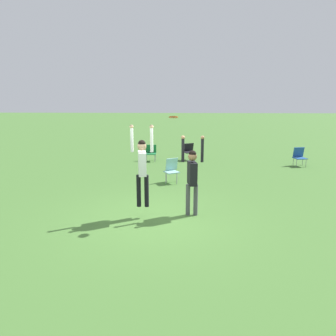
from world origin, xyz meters
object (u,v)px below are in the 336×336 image
person_jumping (142,164)px  camping_chair_0 (151,152)px  camping_chair_3 (189,150)px  frisbee (173,117)px  camping_chair_2 (299,156)px  person_defending (192,173)px  camping_chair_1 (172,169)px

person_jumping → camping_chair_0: (-0.56, 8.10, -1.02)m
camping_chair_3 → camping_chair_0: bearing=-19.5°
camping_chair_0 → frisbee: bearing=97.3°
camping_chair_2 → camping_chair_3: bearing=-25.1°
frisbee → camping_chair_0: 8.61m
person_defending → camping_chair_0: person_defending is taller
frisbee → camping_chair_3: frisbee is taller
person_defending → camping_chair_2: person_defending is taller
person_jumping → camping_chair_2: size_ratio=2.52×
frisbee → camping_chair_2: size_ratio=0.26×
camping_chair_1 → camping_chair_0: bearing=-104.2°
person_jumping → frisbee: bearing=-105.3°
person_jumping → camping_chair_3: 8.60m
camping_chair_1 → person_jumping: bearing=50.2°
camping_chair_3 → frisbee: bearing=57.3°
person_defending → camping_chair_0: size_ratio=2.70×
frisbee → camping_chair_3: size_ratio=0.27×
camping_chair_0 → camping_chair_2: (7.21, -0.93, 0.02)m
person_defending → camping_chair_2: size_ratio=2.53×
frisbee → camping_chair_2: frisbee is taller
frisbee → person_jumping: bearing=174.2°
person_defending → frisbee: size_ratio=9.59×
person_jumping → person_defending: person_jumping is taller
camping_chair_0 → camping_chair_1: camping_chair_1 is taller
person_defending → camping_chair_1: 3.70m
camping_chair_2 → frisbee: bearing=39.6°
camping_chair_3 → camping_chair_1: bearing=52.1°
camping_chair_0 → person_jumping: bearing=91.7°
person_jumping → camping_chair_3: size_ratio=2.58×
camping_chair_2 → camping_chair_3: size_ratio=1.02×
frisbee → camping_chair_3: (0.57, 8.51, -2.22)m
person_jumping → camping_chair_2: 9.84m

